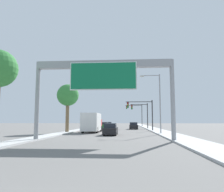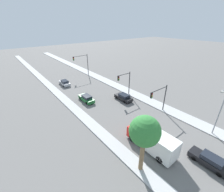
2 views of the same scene
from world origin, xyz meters
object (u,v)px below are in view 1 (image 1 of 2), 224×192
at_px(traffic_light_far_intersection, 137,112).
at_px(car_far_right, 111,129).
at_px(car_near_center, 109,125).
at_px(palm_tree_background, 68,96).
at_px(street_lamp_right, 157,98).
at_px(car_far_center, 134,126).
at_px(traffic_light_near_intersection, 143,110).
at_px(truck_box_primary, 92,123).
at_px(sign_gantry, 103,76).
at_px(traffic_light_mid_block, 142,112).
at_px(car_mid_center, 104,125).

bearing_deg(traffic_light_far_intersection, car_far_right, -97.04).
relative_size(car_near_center, palm_tree_background, 0.58).
xyz_separation_m(car_near_center, street_lamp_right, (9.98, -35.16, 4.37)).
bearing_deg(car_far_center, palm_tree_background, -125.81).
bearing_deg(traffic_light_near_intersection, truck_box_primary, -148.42).
height_order(truck_box_primary, traffic_light_near_intersection, traffic_light_near_intersection).
height_order(sign_gantry, palm_tree_background, palm_tree_background).
xyz_separation_m(car_far_right, truck_box_primary, (-3.50, 6.18, 0.83)).
height_order(car_near_center, traffic_light_near_intersection, traffic_light_near_intersection).
bearing_deg(car_near_center, traffic_light_near_intersection, -71.65).
distance_m(sign_gantry, traffic_light_far_intersection, 50.39).
bearing_deg(car_far_right, street_lamp_right, 18.52).
bearing_deg(traffic_light_mid_block, car_far_center, -141.70).
height_order(car_far_right, truck_box_primary, truck_box_primary).
bearing_deg(truck_box_primary, sign_gantry, -76.72).
height_order(car_mid_center, traffic_light_near_intersection, traffic_light_near_intersection).
distance_m(car_far_center, truck_box_primary, 15.42).
bearing_deg(car_mid_center, car_near_center, 90.00).
bearing_deg(palm_tree_background, car_mid_center, 79.24).
bearing_deg(street_lamp_right, car_mid_center, 113.83).
distance_m(car_far_right, street_lamp_right, 8.09).
distance_m(car_near_center, car_far_center, 18.79).
height_order(traffic_light_near_intersection, traffic_light_far_intersection, traffic_light_far_intersection).
height_order(car_far_center, palm_tree_background, palm_tree_background).
bearing_deg(car_far_center, sign_gantry, -96.99).
relative_size(sign_gantry, car_far_right, 2.80).
relative_size(car_near_center, traffic_light_mid_block, 0.76).
relative_size(car_far_right, car_near_center, 1.07).
height_order(car_far_right, car_far_center, car_far_right).
relative_size(traffic_light_near_intersection, street_lamp_right, 0.66).
xyz_separation_m(car_far_right, street_lamp_right, (6.48, 2.17, 4.34)).
bearing_deg(traffic_light_mid_block, car_far_right, -104.32).
bearing_deg(street_lamp_right, traffic_light_near_intersection, 98.55).
bearing_deg(traffic_light_mid_block, car_near_center, 119.50).
height_order(car_near_center, street_lamp_right, street_lamp_right).
xyz_separation_m(traffic_light_far_intersection, palm_tree_background, (-12.38, -36.48, 1.07)).
relative_size(car_far_right, traffic_light_far_intersection, 0.68).
height_order(sign_gantry, traffic_light_far_intersection, sign_gantry).
bearing_deg(car_far_right, sign_gantry, -90.00).
bearing_deg(truck_box_primary, car_far_right, -60.48).
height_order(car_far_right, traffic_light_near_intersection, traffic_light_near_intersection).
bearing_deg(traffic_light_far_intersection, traffic_light_near_intersection, -90.07).
xyz_separation_m(traffic_light_near_intersection, street_lamp_right, (1.40, -9.29, 1.20)).
height_order(sign_gantry, car_far_center, sign_gantry).
distance_m(car_far_right, traffic_light_mid_block, 22.38).
xyz_separation_m(truck_box_primary, traffic_light_near_intersection, (8.58, 5.28, 2.31)).
distance_m(sign_gantry, traffic_light_near_intersection, 20.86).
distance_m(car_far_right, traffic_light_near_intersection, 12.92).
relative_size(sign_gantry, palm_tree_background, 1.74).
distance_m(car_near_center, traffic_light_near_intersection, 27.44).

